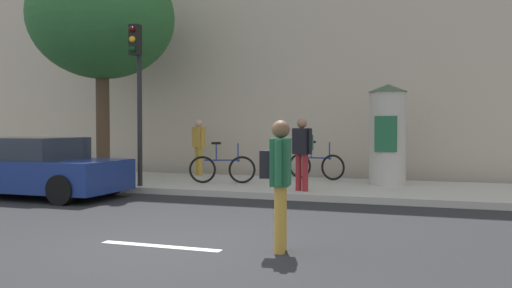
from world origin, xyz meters
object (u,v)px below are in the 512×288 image
traffic_light (137,78)px  pedestrian_in_light_jacket (279,174)px  street_tree (102,18)px  bicycle_leaning (222,169)px  bicycle_upright (316,166)px  pedestrian_in_red_top (199,142)px  pedestrian_tallest (302,148)px  parked_car_blue (31,168)px  poster_column (388,134)px

traffic_light → pedestrian_in_light_jacket: 7.44m
street_tree → bicycle_leaning: (3.83, -0.20, -4.24)m
pedestrian_in_light_jacket → bicycle_upright: 8.36m
pedestrian_in_red_top → pedestrian_tallest: bearing=-35.0°
pedestrian_tallest → pedestrian_in_red_top: size_ratio=0.98×
pedestrian_in_red_top → parked_car_blue: size_ratio=0.40×
pedestrian_in_red_top → parked_car_blue: bearing=-113.7°
pedestrian_in_light_jacket → bicycle_upright: (-1.36, 8.23, -0.49)m
poster_column → pedestrian_tallest: poster_column is taller
street_tree → bicycle_upright: bearing=15.6°
bicycle_upright → parked_car_blue: bearing=-140.1°
bicycle_upright → parked_car_blue: size_ratio=0.40×
poster_column → street_tree: street_tree is taller
pedestrian_in_light_jacket → bicycle_leaning: (-3.47, 6.37, -0.49)m
poster_column → pedestrian_tallest: (-1.74, -2.05, -0.31)m
poster_column → pedestrian_in_red_top: poster_column is taller
pedestrian_in_red_top → poster_column: bearing=-7.3°
pedestrian_in_light_jacket → bicycle_leaning: bearing=118.6°
traffic_light → street_tree: street_tree is taller
street_tree → pedestrian_tallest: size_ratio=3.80×
traffic_light → bicycle_upright: (3.84, 3.23, -2.33)m
poster_column → pedestrian_in_light_jacket: 7.50m
bicycle_upright → pedestrian_tallest: bearing=-83.7°
traffic_light → pedestrian_tallest: traffic_light is taller
pedestrian_in_light_jacket → poster_column: bearing=84.7°
poster_column → bicycle_upright: bearing=159.3°
traffic_light → parked_car_blue: traffic_light is taller
pedestrian_in_red_top → bicycle_upright: bearing=0.7°
street_tree → pedestrian_in_red_top: bearing=35.2°
pedestrian_in_light_jacket → pedestrian_tallest: size_ratio=1.02×
traffic_light → pedestrian_in_red_top: 3.62m
pedestrian_in_light_jacket → pedestrian_in_red_top: size_ratio=1.01×
pedestrian_in_light_jacket → bicycle_upright: pedestrian_in_light_jacket is taller
pedestrian_in_light_jacket → parked_car_blue: size_ratio=0.40×
pedestrian_in_light_jacket → parked_car_blue: bearing=154.1°
pedestrian_in_red_top → bicycle_upright: size_ratio=1.00×
street_tree → pedestrian_tallest: 7.32m
pedestrian_in_red_top → bicycle_upright: 3.70m
pedestrian_in_red_top → bicycle_upright: (3.65, 0.05, -0.62)m
traffic_light → bicycle_upright: traffic_light is taller
poster_column → parked_car_blue: bearing=-152.7°
street_tree → pedestrian_in_red_top: 4.58m
bicycle_leaning → bicycle_upright: size_ratio=0.99×
street_tree → parked_car_blue: street_tree is taller
traffic_light → parked_car_blue: (-1.90, -1.57, -2.19)m
poster_column → pedestrian_tallest: 2.71m
traffic_light → street_tree: (-2.11, 1.56, 1.91)m
poster_column → bicycle_leaning: 4.40m
pedestrian_in_light_jacket → bicycle_upright: bearing=99.4°
pedestrian_tallest → parked_car_blue: pedestrian_tallest is taller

